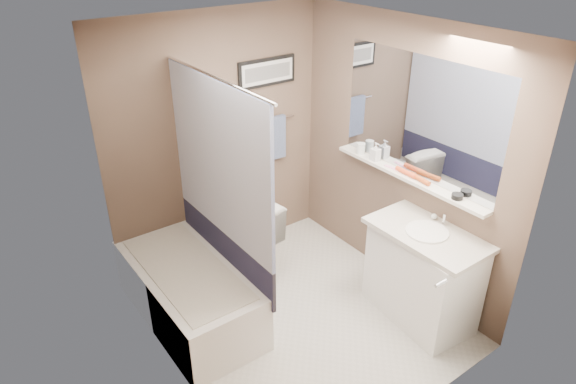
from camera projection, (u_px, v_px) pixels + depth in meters
ground at (298, 315)px, 4.45m from camera, size 2.50×2.50×0.00m
ceiling at (302, 34)px, 3.33m from camera, size 2.20×2.50×0.04m
wall_back at (219, 143)px, 4.76m from camera, size 2.20×0.04×2.40m
wall_front at (427, 273)px, 3.01m from camera, size 2.20×0.04×2.40m
wall_left at (167, 240)px, 3.32m from camera, size 0.04×2.50×2.40m
wall_right at (398, 159)px, 4.45m from camera, size 0.04×2.50×2.40m
tile_surround at (140, 233)px, 3.76m from camera, size 0.02×1.55×2.00m
curtain_rod at (213, 77)px, 3.63m from camera, size 0.02×1.55×0.02m
curtain_upper at (219, 160)px, 3.94m from camera, size 0.03×1.45×1.28m
curtain_lower at (225, 249)px, 4.32m from camera, size 0.03×1.45×0.36m
mirror at (418, 117)px, 4.15m from camera, size 0.02×1.60×1.00m
shelf at (407, 177)px, 4.36m from camera, size 0.12×1.60×0.03m
towel_bar at (269, 121)px, 4.99m from camera, size 0.60×0.02×0.02m
towel at (270, 139)px, 5.06m from camera, size 0.34×0.05×0.44m
art_frame at (267, 72)px, 4.78m from camera, size 0.62×0.02×0.26m
art_mat at (268, 72)px, 4.77m from camera, size 0.56×0.00×0.20m
art_image at (268, 72)px, 4.76m from camera, size 0.50×0.00×0.13m
door at (480, 269)px, 3.38m from camera, size 0.80×0.02×2.00m
door_handle at (441, 283)px, 3.24m from camera, size 0.10×0.02×0.02m
bathtub at (189, 293)px, 4.33m from camera, size 0.70×1.50×0.50m
tub_rim at (186, 269)px, 4.21m from camera, size 0.56×1.36×0.02m
toilet at (243, 235)px, 4.85m from camera, size 0.54×0.82×0.79m
vanity at (422, 276)px, 4.29m from camera, size 0.59×0.94×0.80m
countertop at (427, 234)px, 4.08m from camera, size 0.54×0.96×0.04m
sink_basin at (427, 232)px, 4.07m from camera, size 0.34×0.34×0.01m
faucet_spout at (444, 219)px, 4.15m from camera, size 0.02×0.02×0.10m
faucet_knob at (434, 216)px, 4.23m from camera, size 0.05×0.05×0.05m
candle_bowl_near at (457, 196)px, 3.98m from camera, size 0.09×0.09×0.04m
hair_brush_front at (420, 179)px, 4.25m from camera, size 0.06×0.22×0.04m
hair_brush_back at (406, 172)px, 4.36m from camera, size 0.05×0.22×0.04m
pink_comb at (392, 168)px, 4.48m from camera, size 0.05×0.16×0.01m
glass_jar at (361, 148)px, 4.74m from camera, size 0.08×0.08×0.10m
soap_bottle at (376, 152)px, 4.59m from camera, size 0.08×0.08×0.17m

